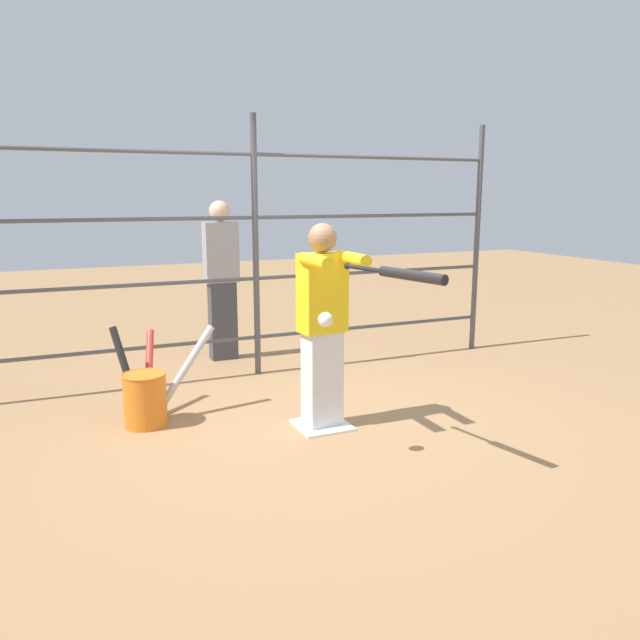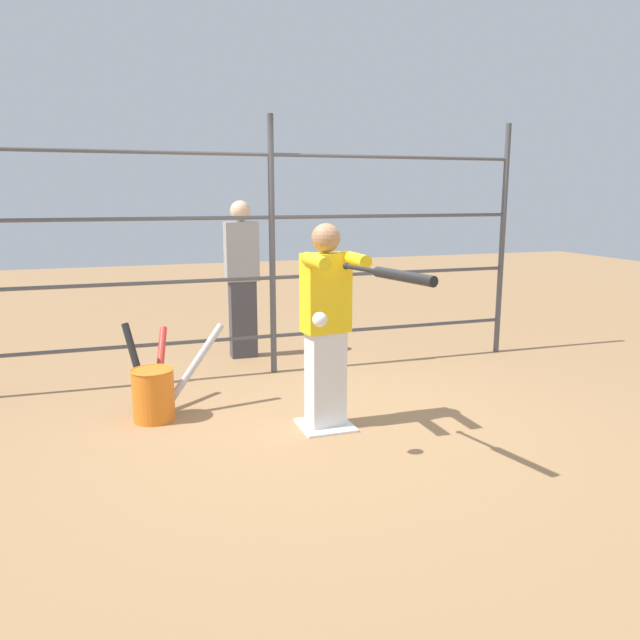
% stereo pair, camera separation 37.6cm
% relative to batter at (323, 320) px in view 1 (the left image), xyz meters
% --- Properties ---
extents(ground_plane, '(24.00, 24.00, 0.00)m').
position_rel_batter_xyz_m(ground_plane, '(0.00, -0.02, -0.84)').
color(ground_plane, '#9E754C').
extents(home_plate, '(0.40, 0.40, 0.02)m').
position_rel_batter_xyz_m(home_plate, '(0.00, -0.02, -0.83)').
color(home_plate, white).
rests_on(home_plate, ground).
extents(fence_backstop, '(5.30, 0.06, 2.51)m').
position_rel_batter_xyz_m(fence_backstop, '(0.00, -1.62, 0.41)').
color(fence_backstop, '#4C4C51').
rests_on(fence_backstop, ground).
extents(batter, '(0.40, 0.56, 1.56)m').
position_rel_batter_xyz_m(batter, '(0.00, 0.00, 0.00)').
color(batter, silver).
rests_on(batter, ground).
extents(baseball_bat_swinging, '(0.25, 0.89, 0.07)m').
position_rel_batter_xyz_m(baseball_bat_swinging, '(-0.12, 0.93, 0.45)').
color(baseball_bat_swinging, black).
extents(softball_in_flight, '(0.10, 0.10, 0.10)m').
position_rel_batter_xyz_m(softball_in_flight, '(0.26, 0.63, 0.14)').
color(softball_in_flight, white).
extents(bat_bucket, '(0.84, 0.74, 0.74)m').
position_rel_batter_xyz_m(bat_bucket, '(1.23, -0.62, -0.61)').
color(bat_bucket, orange).
rests_on(bat_bucket, ground).
extents(bystander_behind_fence, '(0.35, 0.22, 1.71)m').
position_rel_batter_xyz_m(bystander_behind_fence, '(0.16, -2.32, 0.04)').
color(bystander_behind_fence, '#3F3F47').
rests_on(bystander_behind_fence, ground).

